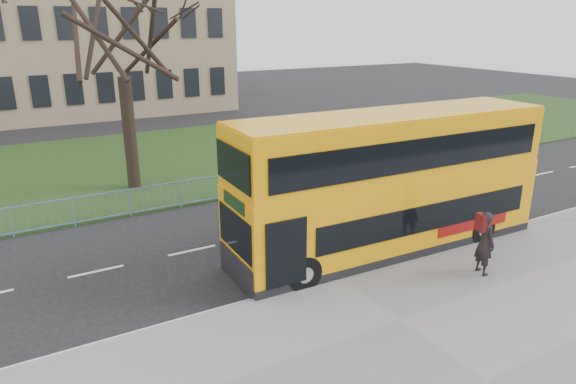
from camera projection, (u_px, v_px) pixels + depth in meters
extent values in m
plane|color=black|center=(311.00, 260.00, 16.06)|extent=(120.00, 120.00, 0.00)
cube|color=slate|center=(486.00, 383.00, 10.48)|extent=(80.00, 10.50, 0.12)
cube|color=gray|center=(339.00, 278.00, 14.76)|extent=(80.00, 0.20, 0.14)
cube|color=#203714|center=(171.00, 158.00, 27.84)|extent=(80.00, 15.40, 0.08)
cube|color=#8E745A|center=(22.00, 23.00, 40.37)|extent=(30.00, 15.00, 14.00)
cube|color=#FEA20A|center=(388.00, 210.00, 16.44)|extent=(10.61, 2.81, 1.96)
cube|color=#FEA20A|center=(390.00, 176.00, 16.08)|extent=(10.61, 2.81, 0.34)
cube|color=#FEA20A|center=(392.00, 143.00, 15.75)|extent=(10.56, 2.76, 1.76)
cube|color=black|center=(430.00, 217.00, 15.63)|extent=(8.13, 0.27, 0.85)
cube|color=black|center=(420.00, 155.00, 14.73)|extent=(9.70, 0.32, 0.95)
cylinder|color=black|center=(303.00, 273.00, 14.07)|extent=(1.05, 0.31, 1.04)
cylinder|color=black|center=(481.00, 229.00, 17.12)|extent=(1.05, 0.31, 1.04)
imported|color=black|center=(485.00, 243.00, 14.68)|extent=(0.58, 0.77, 1.89)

